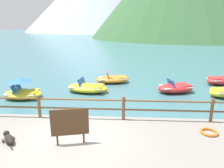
# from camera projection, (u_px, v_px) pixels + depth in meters

# --- Properties ---
(ground_plane) EXTENTS (200.00, 200.00, 0.00)m
(ground_plane) POSITION_uv_depth(u_px,v_px,m) (117.00, 44.00, 45.86)
(ground_plane) COLOR #3D6B75
(dock_railing) EXTENTS (23.92, 0.12, 0.95)m
(dock_railing) POSITION_uv_depth(u_px,v_px,m) (81.00, 105.00, 8.64)
(dock_railing) COLOR brown
(dock_railing) RESTS_ON promenade_dock
(sign_board) EXTENTS (1.16, 0.31, 1.19)m
(sign_board) POSITION_uv_depth(u_px,v_px,m) (70.00, 123.00, 6.75)
(sign_board) COLOR beige
(sign_board) RESTS_ON promenade_dock
(dog_resting) EXTENTS (0.71, 0.89, 0.26)m
(dog_resting) POSITION_uv_depth(u_px,v_px,m) (9.00, 138.00, 7.02)
(dog_resting) COLOR black
(dog_resting) RESTS_ON promenade_dock
(life_ring) EXTENTS (0.61, 0.61, 0.09)m
(life_ring) POSITION_uv_depth(u_px,v_px,m) (209.00, 132.00, 7.59)
(life_ring) COLOR orange
(life_ring) RESTS_ON promenade_dock
(pedal_boat_0) EXTENTS (2.16, 1.40, 1.21)m
(pedal_boat_0) POSITION_uv_depth(u_px,v_px,m) (22.00, 91.00, 12.26)
(pedal_boat_0) COLOR yellow
(pedal_boat_0) RESTS_ON ground
(pedal_boat_2) EXTENTS (2.51, 1.75, 0.88)m
(pedal_boat_2) POSITION_uv_depth(u_px,v_px,m) (176.00, 88.00, 13.34)
(pedal_boat_2) COLOR red
(pedal_boat_2) RESTS_ON ground
(pedal_boat_3) EXTENTS (2.73, 1.74, 0.85)m
(pedal_boat_3) POSITION_uv_depth(u_px,v_px,m) (88.00, 88.00, 13.42)
(pedal_boat_3) COLOR yellow
(pedal_boat_3) RESTS_ON ground
(pedal_boat_5) EXTENTS (2.65, 1.75, 0.89)m
(pedal_boat_5) POSITION_uv_depth(u_px,v_px,m) (223.00, 80.00, 15.10)
(pedal_boat_5) COLOR red
(pedal_boat_5) RESTS_ON ground
(pedal_boat_6) EXTENTS (2.55, 1.65, 0.84)m
(pedal_boat_6) POSITION_uv_depth(u_px,v_px,m) (113.00, 79.00, 15.54)
(pedal_boat_6) COLOR orange
(pedal_boat_6) RESTS_ON ground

